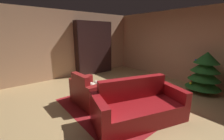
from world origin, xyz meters
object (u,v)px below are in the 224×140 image
armchair_red (89,93)px  bottle_on_table (118,86)px  bookshelf_unit (96,48)px  couch_red (138,107)px  coffee_table (110,91)px  book_stack_on_table (109,89)px  decorated_tree (205,72)px

armchair_red → bottle_on_table: size_ratio=4.03×
armchair_red → bookshelf_unit: bearing=142.9°
bookshelf_unit → couch_red: size_ratio=1.11×
bottle_on_table → couch_red: bearing=-6.6°
coffee_table → book_stack_on_table: size_ratio=3.22×
armchair_red → bottle_on_table: (0.53, 0.53, 0.22)m
couch_red → book_stack_on_table: size_ratio=9.16×
book_stack_on_table → decorated_tree: 3.06m
bookshelf_unit → armchair_red: size_ratio=2.24×
coffee_table → bottle_on_table: bearing=52.5°
couch_red → decorated_tree: size_ratio=1.63×
armchair_red → bottle_on_table: bearing=44.6°
bookshelf_unit → bottle_on_table: bearing=-24.1°
couch_red → coffee_table: bearing=-175.2°
book_stack_on_table → decorated_tree: (1.13, 2.84, 0.16)m
bookshelf_unit → decorated_tree: bearing=17.5°
coffee_table → armchair_red: bearing=-138.3°
couch_red → decorated_tree: bearing=84.2°
bookshelf_unit → book_stack_on_table: (2.91, -1.56, -0.68)m
couch_red → bottle_on_table: 0.79m
armchair_red → book_stack_on_table: size_ratio=4.53×
couch_red → bottle_on_table: size_ratio=8.14×
couch_red → decorated_tree: 2.75m
bottle_on_table → coffee_table: bearing=-127.5°
bookshelf_unit → coffee_table: 3.35m
book_stack_on_table → bottle_on_table: (0.10, 0.21, 0.05)m
coffee_table → decorated_tree: (1.15, 2.79, 0.25)m
bookshelf_unit → book_stack_on_table: size_ratio=10.17×
coffee_table → bottle_on_table: 0.24m
armchair_red → book_stack_on_table: armchair_red is taller
book_stack_on_table → decorated_tree: size_ratio=0.18×
coffee_table → book_stack_on_table: (0.02, -0.05, 0.09)m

